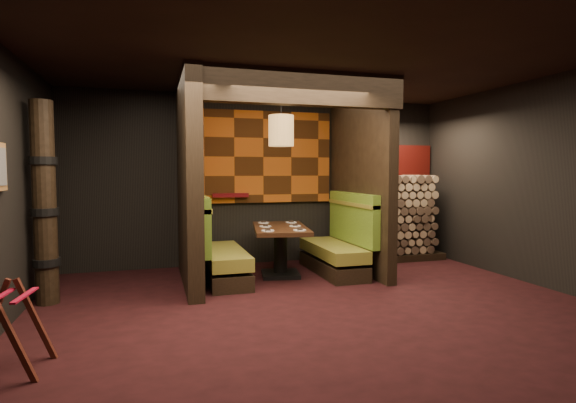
# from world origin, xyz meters

# --- Properties ---
(floor) EXTENTS (6.50, 5.50, 0.02)m
(floor) POSITION_xyz_m (0.00, 0.00, -0.01)
(floor) COLOR black
(floor) RESTS_ON ground
(ceiling) EXTENTS (6.50, 5.50, 0.02)m
(ceiling) POSITION_xyz_m (0.00, 0.00, 2.86)
(ceiling) COLOR black
(ceiling) RESTS_ON ground
(wall_back) EXTENTS (6.50, 0.02, 2.85)m
(wall_back) POSITION_xyz_m (0.00, 2.76, 1.43)
(wall_back) COLOR black
(wall_back) RESTS_ON ground
(wall_front) EXTENTS (6.50, 0.02, 2.85)m
(wall_front) POSITION_xyz_m (0.00, -2.76, 1.43)
(wall_front) COLOR black
(wall_front) RESTS_ON ground
(wall_right) EXTENTS (0.02, 5.50, 2.85)m
(wall_right) POSITION_xyz_m (3.26, 0.00, 1.43)
(wall_right) COLOR black
(wall_right) RESTS_ON ground
(partition_left) EXTENTS (0.20, 2.20, 2.85)m
(partition_left) POSITION_xyz_m (-1.35, 1.65, 1.43)
(partition_left) COLOR black
(partition_left) RESTS_ON floor
(partition_right) EXTENTS (0.15, 2.10, 2.85)m
(partition_right) POSITION_xyz_m (1.30, 1.70, 1.43)
(partition_right) COLOR black
(partition_right) RESTS_ON floor
(header_beam) EXTENTS (2.85, 0.18, 0.44)m
(header_beam) POSITION_xyz_m (-0.02, 0.70, 2.63)
(header_beam) COLOR black
(header_beam) RESTS_ON partition_left
(tapa_back_panel) EXTENTS (2.40, 0.06, 1.55)m
(tapa_back_panel) POSITION_xyz_m (-0.02, 2.71, 1.82)
(tapa_back_panel) COLOR #A34B13
(tapa_back_panel) RESTS_ON wall_back
(tapa_side_panel) EXTENTS (0.04, 1.85, 1.45)m
(tapa_side_panel) POSITION_xyz_m (-1.23, 1.82, 1.85)
(tapa_side_panel) COLOR #A34B13
(tapa_side_panel) RESTS_ON partition_left
(lacquer_shelf) EXTENTS (0.60, 0.12, 0.07)m
(lacquer_shelf) POSITION_xyz_m (-0.60, 2.65, 1.18)
(lacquer_shelf) COLOR #560C10
(lacquer_shelf) RESTS_ON wall_back
(booth_bench_left) EXTENTS (0.68, 1.60, 1.14)m
(booth_bench_left) POSITION_xyz_m (-0.96, 1.65, 0.40)
(booth_bench_left) COLOR black
(booth_bench_left) RESTS_ON floor
(booth_bench_right) EXTENTS (0.68, 1.60, 1.14)m
(booth_bench_right) POSITION_xyz_m (0.93, 1.65, 0.40)
(booth_bench_right) COLOR black
(booth_bench_right) RESTS_ON floor
(dining_table) EXTENTS (1.01, 1.53, 0.75)m
(dining_table) POSITION_xyz_m (-0.01, 1.67, 0.52)
(dining_table) COLOR black
(dining_table) RESTS_ON floor
(place_settings) EXTENTS (0.79, 1.22, 0.03)m
(place_settings) POSITION_xyz_m (-0.01, 1.67, 0.76)
(place_settings) COLOR white
(place_settings) RESTS_ON dining_table
(pendant_lamp) EXTENTS (0.37, 0.37, 0.91)m
(pendant_lamp) POSITION_xyz_m (-0.01, 1.62, 2.17)
(pendant_lamp) COLOR olive
(pendant_lamp) RESTS_ON ceiling
(luggage_rack) EXTENTS (0.73, 0.55, 0.74)m
(luggage_rack) POSITION_xyz_m (-2.97, -0.84, 0.37)
(luggage_rack) COLOR #411910
(luggage_rack) RESTS_ON floor
(totem_column) EXTENTS (0.31, 0.31, 2.40)m
(totem_column) POSITION_xyz_m (-3.05, 1.10, 1.19)
(totem_column) COLOR black
(totem_column) RESTS_ON floor
(firewood_stack) EXTENTS (1.73, 0.70, 1.50)m
(firewood_stack) POSITION_xyz_m (2.29, 2.35, 0.75)
(firewood_stack) COLOR black
(firewood_stack) RESTS_ON floor
(mosaic_header) EXTENTS (1.83, 0.10, 0.56)m
(mosaic_header) POSITION_xyz_m (2.29, 2.68, 1.78)
(mosaic_header) COLOR maroon
(mosaic_header) RESTS_ON wall_back
(bay_front_post) EXTENTS (0.08, 0.08, 2.85)m
(bay_front_post) POSITION_xyz_m (1.39, 1.96, 1.43)
(bay_front_post) COLOR black
(bay_front_post) RESTS_ON floor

